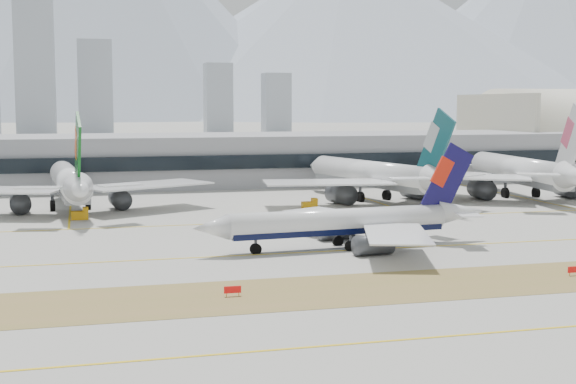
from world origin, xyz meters
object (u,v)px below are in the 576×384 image
object	(u,v)px
terminal	(204,159)
widebody_cathay	(376,176)
widebody_eva	(70,184)
widebody_china_air	(523,173)
taxiing_airliner	(349,223)

from	to	relation	value
terminal	widebody_cathay	bearing A→B (deg)	-58.36
terminal	widebody_eva	bearing A→B (deg)	-125.08
widebody_china_air	widebody_cathay	bearing A→B (deg)	91.49
taxiing_airliner	terminal	world-z (taller)	taxiing_airliner
taxiing_airliner	widebody_cathay	xyz separation A→B (m)	(28.09, 60.72, 2.03)
widebody_eva	widebody_cathay	world-z (taller)	widebody_cathay
taxiing_airliner	terminal	bearing A→B (deg)	-91.43
taxiing_airliner	widebody_eva	bearing A→B (deg)	-57.71
widebody_cathay	widebody_china_air	size ratio (longest dim) A/B	0.93
widebody_eva	taxiing_airliner	bearing A→B (deg)	-147.88
taxiing_airliner	widebody_cathay	bearing A→B (deg)	-119.58
widebody_eva	widebody_china_air	bearing A→B (deg)	-96.72
widebody_china_air	terminal	distance (m)	95.39
taxiing_airliner	terminal	xyz separation A→B (m)	(-6.81, 117.36, 3.20)
taxiing_airliner	terminal	distance (m)	117.60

